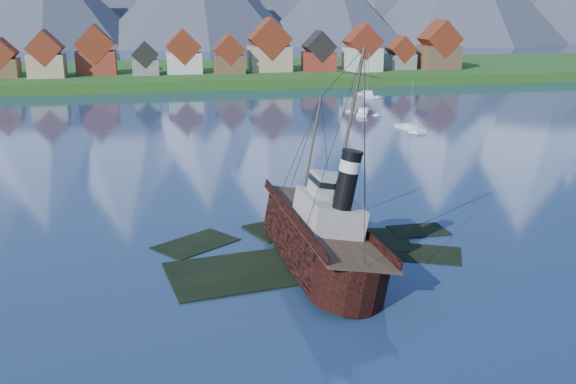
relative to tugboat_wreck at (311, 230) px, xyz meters
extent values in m
plane|color=navy|center=(-1.74, -0.16, -2.72)|extent=(1400.00, 1400.00, 0.00)
cube|color=black|center=(-4.74, -2.16, -3.04)|extent=(19.08, 11.42, 1.00)
cube|color=black|center=(4.26, 3.84, -3.10)|extent=(15.15, 9.76, 1.00)
cube|color=black|center=(0.26, 8.84, -3.00)|extent=(11.45, 9.06, 1.00)
cube|color=black|center=(10.26, -1.16, -3.14)|extent=(10.27, 8.34, 1.00)
cube|color=black|center=(-10.74, 5.84, -3.12)|extent=(9.42, 8.68, 1.00)
cube|color=black|center=(13.26, 4.84, -3.07)|extent=(6.00, 4.00, 1.00)
cube|color=#1D4413|center=(-1.74, 169.84, -2.72)|extent=(600.00, 80.00, 3.20)
cube|color=#3F3D38|center=(-1.74, 131.84, -2.72)|extent=(600.00, 2.50, 2.00)
cube|color=brown|center=(-57.74, 152.84, 3.03)|extent=(9.00, 8.00, 5.50)
cube|color=maroon|center=(-57.74, 152.84, 7.40)|extent=(9.16, 8.16, 9.16)
cube|color=tan|center=(-44.74, 149.84, 3.68)|extent=(10.50, 9.00, 6.80)
cube|color=maroon|center=(-44.74, 149.84, 8.97)|extent=(10.69, 9.18, 10.69)
cube|color=maroon|center=(-30.74, 155.84, 3.88)|extent=(12.00, 8.50, 7.20)
cube|color=maroon|center=(-30.74, 155.84, 9.64)|extent=(12.22, 8.67, 12.22)
cube|color=slate|center=(-15.74, 150.84, 2.68)|extent=(8.00, 7.00, 4.80)
cube|color=black|center=(-15.74, 150.84, 6.52)|extent=(8.15, 7.14, 8.15)
cube|color=beige|center=(-3.74, 153.84, 3.48)|extent=(11.00, 9.50, 6.40)
cube|color=maroon|center=(-3.74, 153.84, 8.66)|extent=(11.20, 9.69, 11.20)
cube|color=brown|center=(10.26, 149.84, 3.18)|extent=(9.50, 8.00, 5.80)
cube|color=maroon|center=(10.26, 149.84, 7.79)|extent=(9.67, 8.16, 9.67)
cube|color=tan|center=(24.26, 154.84, 4.28)|extent=(13.50, 10.00, 8.00)
cube|color=maroon|center=(24.26, 154.84, 10.71)|extent=(13.75, 10.20, 13.75)
cube|color=maroon|center=(40.26, 151.84, 3.38)|extent=(10.00, 8.50, 6.20)
cube|color=black|center=(40.26, 151.84, 8.28)|extent=(10.18, 8.67, 10.18)
cube|color=beige|center=(54.26, 148.84, 4.03)|extent=(11.50, 9.00, 7.50)
cube|color=maroon|center=(54.26, 148.84, 9.85)|extent=(11.71, 9.18, 11.71)
cube|color=slate|center=(69.26, 152.84, 2.78)|extent=(9.00, 7.50, 5.00)
cube|color=maroon|center=(69.26, 152.84, 6.90)|extent=(9.16, 7.65, 9.16)
cube|color=brown|center=(82.26, 150.84, 4.18)|extent=(12.50, 10.00, 7.80)
cube|color=maroon|center=(82.26, 150.84, 10.33)|extent=(12.73, 10.20, 12.73)
cone|color=#2D333D|center=(-71.74, 373.84, 24.28)|extent=(120.00, 120.00, 58.00)
cone|color=#2D333D|center=(108.26, 372.84, 20.28)|extent=(110.00, 110.00, 50.00)
cone|color=#2D333D|center=(288.26, 370.84, 25.28)|extent=(124.00, 124.00, 60.00)
cube|color=black|center=(0.00, -1.35, -0.68)|extent=(6.32, 18.19, 3.79)
cone|color=black|center=(0.00, 10.45, -0.68)|extent=(6.32, 6.32, 6.32)
cylinder|color=black|center=(0.00, -10.45, -0.68)|extent=(6.32, 6.32, 3.79)
cube|color=#4C3826|center=(0.00, -1.35, 1.31)|extent=(6.19, 24.00, 0.23)
cube|color=black|center=(-3.03, -1.35, 1.71)|extent=(0.18, 23.24, 0.81)
cube|color=black|center=(3.03, -1.35, 1.71)|extent=(0.18, 23.24, 0.81)
cube|color=#ADA89E|center=(0.00, -2.71, 2.66)|extent=(4.69, 7.67, 2.71)
cube|color=#ADA89E|center=(0.00, -1.81, 5.01)|extent=(3.25, 3.61, 1.99)
cylinder|color=black|center=(0.00, -5.69, 6.54)|extent=(1.71, 1.71, 5.05)
cylinder|color=silver|center=(0.00, -5.69, 7.80)|extent=(1.80, 1.80, 0.99)
cylinder|color=#473828|center=(0.00, 5.86, 6.81)|extent=(0.25, 0.25, 10.83)
cylinder|color=#473828|center=(0.00, -3.61, 11.86)|extent=(0.29, 0.29, 11.73)
cube|color=white|center=(32.43, 81.44, -2.62)|extent=(5.55, 8.90, 1.24)
cube|color=white|center=(32.43, 81.44, -1.64)|extent=(2.76, 3.02, 0.72)
cylinder|color=gray|center=(32.43, 81.44, 3.36)|extent=(0.14, 0.14, 10.72)
cube|color=white|center=(43.19, 110.17, -2.62)|extent=(4.84, 10.82, 1.26)
cube|color=white|center=(43.19, 110.17, -1.62)|extent=(2.89, 3.37, 0.74)
cylinder|color=gray|center=(43.19, 110.17, 3.47)|extent=(0.15, 0.15, 10.92)
cube|color=white|center=(35.27, 60.74, -2.64)|extent=(3.46, 8.64, 1.06)
cube|color=white|center=(35.27, 60.74, -1.79)|extent=(2.21, 2.63, 0.62)
cylinder|color=gray|center=(35.27, 60.74, 2.50)|extent=(0.12, 0.12, 9.21)
camera|label=1|loc=(-14.25, -56.54, 20.73)|focal=40.00mm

